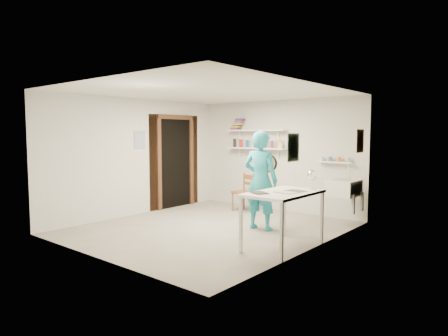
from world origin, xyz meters
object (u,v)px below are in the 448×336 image
Objects in this scene: wall_clock at (269,163)px; man at (261,180)px; wooden_chair at (243,192)px; desk_lamp at (313,175)px; belfast_sink at (344,188)px; work_table at (283,220)px.

man is at bearing -104.17° from wall_clock.
wooden_chair is 2.73m from desk_lamp.
man is at bearing 168.40° from desk_lamp.
man is at bearing -130.54° from belfast_sink.
wooden_chair is (-2.21, -0.10, -0.28)m from belfast_sink.
man is 11.07× the size of desk_lamp.
work_table is (-0.11, -1.91, -0.28)m from belfast_sink.
desk_lamp reaches higher than wooden_chair.
desk_lamp is (1.08, -0.45, -0.10)m from wall_clock.
work_table is at bearing 134.07° from man.
man is 1.68m from wooden_chair.
wall_clock is 1.67m from wooden_chair.
wooden_chair is at bearing 150.41° from desk_lamp.
wall_clock reaches higher than belfast_sink.
wall_clock is at bearing -20.30° from wooden_chair.
belfast_sink is 2.23m from wooden_chair.
wall_clock reaches higher than desk_lamp.
wooden_chair is at bearing 139.27° from work_table.
work_table is (0.88, -0.95, -0.74)m from wall_clock.
belfast_sink is 0.35× the size of man.
wall_clock is at bearing -135.58° from belfast_sink.
belfast_sink is at bearing 93.89° from desk_lamp.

